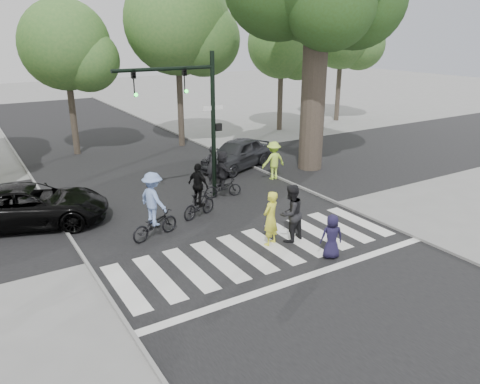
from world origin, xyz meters
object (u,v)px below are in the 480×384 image
object	(u,v)px
car_grey	(237,154)
pedestrian_child	(332,237)
pedestrian_adult	(291,213)
cyclist_left	(154,210)
cyclist_right	(223,177)
car_suv	(31,206)
cyclist_mid	(199,196)
pedestrian_woman	(271,218)
traffic_signal	(194,107)

from	to	relation	value
car_grey	pedestrian_child	bearing A→B (deg)	-38.20
pedestrian_adult	pedestrian_child	bearing A→B (deg)	87.58
pedestrian_child	car_grey	distance (m)	10.47
cyclist_left	car_grey	size ratio (longest dim) A/B	0.52
pedestrian_adult	cyclist_right	world-z (taller)	cyclist_right
car_suv	pedestrian_adult	bearing A→B (deg)	-110.43
cyclist_left	car_grey	world-z (taller)	cyclist_left
pedestrian_adult	cyclist_right	distance (m)	4.97
pedestrian_adult	cyclist_mid	size ratio (longest dim) A/B	0.94
pedestrian_woman	pedestrian_adult	size ratio (longest dim) A/B	0.94
pedestrian_woman	cyclist_left	bearing A→B (deg)	-61.52
pedestrian_child	cyclist_right	distance (m)	6.65
pedestrian_child	traffic_signal	bearing A→B (deg)	-55.77
car_suv	car_grey	world-z (taller)	car_grey
pedestrian_adult	car_suv	bearing A→B (deg)	-53.06
traffic_signal	cyclist_right	bearing A→B (deg)	-9.32
traffic_signal	cyclist_right	size ratio (longest dim) A/B	2.96
cyclist_right	car_suv	size ratio (longest dim) A/B	0.37
pedestrian_adult	car_suv	size ratio (longest dim) A/B	0.37
cyclist_mid	cyclist_right	xyz separation A→B (m)	(1.89, 1.49, 0.03)
traffic_signal	car_suv	xyz separation A→B (m)	(-6.27, 0.84, -3.15)
traffic_signal	cyclist_left	distance (m)	4.80
pedestrian_woman	car_suv	xyz separation A→B (m)	(-6.45, 5.89, -0.17)
pedestrian_adult	cyclist_mid	distance (m)	3.86
car_suv	car_grey	bearing A→B (deg)	-57.17
cyclist_mid	car_suv	size ratio (longest dim) A/B	0.39
traffic_signal	pedestrian_adult	distance (m)	5.99
pedestrian_child	car_grey	world-z (taller)	car_grey
cyclist_left	cyclist_mid	bearing A→B (deg)	22.04
cyclist_right	cyclist_left	bearing A→B (deg)	-149.67
pedestrian_adult	car_suv	xyz separation A→B (m)	(-7.19, 6.00, -0.24)
pedestrian_child	car_grey	xyz separation A→B (m)	(2.70, 10.11, 0.04)
cyclist_left	car_grey	xyz separation A→B (m)	(6.81, 5.82, -0.25)
cyclist_mid	car_grey	xyz separation A→B (m)	(4.68, 4.96, -0.11)
car_suv	car_grey	distance (m)	10.50
cyclist_mid	pedestrian_woman	bearing A→B (deg)	-74.71
cyclist_mid	car_suv	bearing A→B (deg)	155.52
cyclist_right	pedestrian_woman	bearing A→B (deg)	-101.25
cyclist_mid	car_grey	bearing A→B (deg)	46.62
cyclist_right	car_grey	size ratio (longest dim) A/B	0.45
pedestrian_child	cyclist_left	world-z (taller)	cyclist_left
pedestrian_woman	car_grey	bearing A→B (deg)	-136.42
pedestrian_woman	car_grey	distance (m)	9.14
traffic_signal	cyclist_mid	world-z (taller)	traffic_signal
traffic_signal	pedestrian_woman	xyz separation A→B (m)	(0.18, -5.05, -2.97)
traffic_signal	car_suv	world-z (taller)	traffic_signal
cyclist_left	cyclist_right	size ratio (longest dim) A/B	1.15
pedestrian_child	cyclist_mid	xyz separation A→B (m)	(-1.98, 5.16, 0.15)
traffic_signal	pedestrian_adult	world-z (taller)	traffic_signal
traffic_signal	pedestrian_child	distance (m)	7.64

